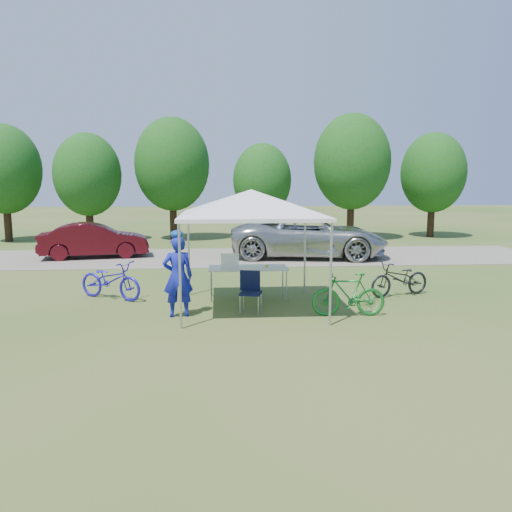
{
  "coord_description": "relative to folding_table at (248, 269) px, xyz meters",
  "views": [
    {
      "loc": [
        -0.75,
        -11.19,
        2.89
      ],
      "look_at": [
        0.26,
        2.0,
        0.93
      ],
      "focal_mm": 35.0,
      "sensor_mm": 36.0,
      "label": 1
    }
  ],
  "objects": [
    {
      "name": "ground",
      "position": [
        0.01,
        -1.0,
        -0.76
      ],
      "size": [
        100.0,
        100.0,
        0.0
      ],
      "primitive_type": "plane",
      "color": "#2D5119",
      "rests_on": "ground"
    },
    {
      "name": "gravel_strip",
      "position": [
        0.01,
        7.0,
        -0.75
      ],
      "size": [
        24.0,
        5.0,
        0.02
      ],
      "primitive_type": "cube",
      "color": "gray",
      "rests_on": "ground"
    },
    {
      "name": "canopy",
      "position": [
        0.01,
        -1.0,
        1.9
      ],
      "size": [
        4.53,
        4.53,
        3.0
      ],
      "color": "#A5A5AA",
      "rests_on": "ground"
    },
    {
      "name": "treeline",
      "position": [
        -0.28,
        13.05,
        2.78
      ],
      "size": [
        24.89,
        4.28,
        6.3
      ],
      "color": "#382314",
      "rests_on": "ground"
    },
    {
      "name": "folding_table",
      "position": [
        0.0,
        0.0,
        0.0
      ],
      "size": [
        1.94,
        0.81,
        0.8
      ],
      "color": "white",
      "rests_on": "ground"
    },
    {
      "name": "folding_chair",
      "position": [
        -0.02,
        -1.21,
        -0.22
      ],
      "size": [
        0.56,
        0.58,
        0.9
      ],
      "rotation": [
        0.0,
        0.0,
        -0.24
      ],
      "color": "black",
      "rests_on": "ground"
    },
    {
      "name": "cooler",
      "position": [
        -0.45,
        0.0,
        0.21
      ],
      "size": [
        0.45,
        0.31,
        0.33
      ],
      "color": "white",
      "rests_on": "folding_table"
    },
    {
      "name": "ice_cream_cup",
      "position": [
        0.47,
        -0.05,
        0.07
      ],
      "size": [
        0.07,
        0.07,
        0.06
      ],
      "primitive_type": "cylinder",
      "color": "gold",
      "rests_on": "folding_table"
    },
    {
      "name": "cyclist",
      "position": [
        -1.61,
        -1.57,
        0.13
      ],
      "size": [
        0.69,
        0.51,
        1.76
      ],
      "primitive_type": "imported",
      "rotation": [
        0.0,
        0.0,
        3.28
      ],
      "color": "#131BA1",
      "rests_on": "ground"
    },
    {
      "name": "bike_blue",
      "position": [
        -3.41,
        0.2,
        -0.28
      ],
      "size": [
        1.9,
        1.45,
        0.96
      ],
      "primitive_type": "imported",
      "rotation": [
        0.0,
        0.0,
        1.06
      ],
      "color": "#1F15BD",
      "rests_on": "ground"
    },
    {
      "name": "bike_green",
      "position": [
        2.07,
        -1.82,
        -0.28
      ],
      "size": [
        1.61,
        0.55,
        0.96
      ],
      "primitive_type": "imported",
      "rotation": [
        0.0,
        0.0,
        -1.63
      ],
      "color": "#186D27",
      "rests_on": "ground"
    },
    {
      "name": "bike_dark",
      "position": [
        3.89,
        -0.02,
        -0.3
      ],
      "size": [
        1.84,
        1.14,
        0.91
      ],
      "primitive_type": "imported",
      "rotation": [
        0.0,
        0.0,
        -1.24
      ],
      "color": "black",
      "rests_on": "ground"
    },
    {
      "name": "minivan",
      "position": [
        2.75,
        6.68,
        0.09
      ],
      "size": [
        6.27,
        3.58,
        1.65
      ],
      "primitive_type": "imported",
      "rotation": [
        0.0,
        0.0,
        1.42
      ],
      "color": "#B6B8B3",
      "rests_on": "gravel_strip"
    },
    {
      "name": "sedan",
      "position": [
        -5.47,
        7.22,
        -0.07
      ],
      "size": [
        4.23,
        2.14,
        1.33
      ],
      "primitive_type": "imported",
      "rotation": [
        0.0,
        0.0,
        1.76
      ],
      "color": "#480C13",
      "rests_on": "gravel_strip"
    }
  ]
}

